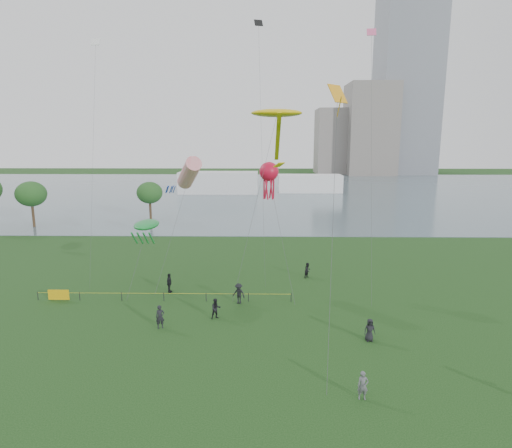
{
  "coord_description": "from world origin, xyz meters",
  "views": [
    {
      "loc": [
        0.61,
        -25.23,
        15.0
      ],
      "look_at": [
        0.0,
        10.0,
        8.0
      ],
      "focal_mm": 30.0,
      "sensor_mm": 36.0,
      "label": 1
    }
  ],
  "objects_px": {
    "fence": "(99,295)",
    "kite_stingray": "(277,114)",
    "kite_flyer": "(363,386)",
    "kite_octopus": "(269,172)"
  },
  "relations": [
    {
      "from": "kite_flyer",
      "to": "fence",
      "type": "bearing_deg",
      "value": 145.16
    },
    {
      "from": "kite_flyer",
      "to": "kite_octopus",
      "type": "distance_m",
      "value": 25.15
    },
    {
      "from": "kite_octopus",
      "to": "kite_stingray",
      "type": "bearing_deg",
      "value": -71.85
    },
    {
      "from": "fence",
      "to": "kite_stingray",
      "type": "bearing_deg",
      "value": 14.87
    },
    {
      "from": "fence",
      "to": "kite_stingray",
      "type": "xyz_separation_m",
      "value": [
        16.74,
        4.44,
        16.85
      ]
    },
    {
      "from": "fence",
      "to": "kite_stingray",
      "type": "distance_m",
      "value": 24.16
    },
    {
      "from": "kite_stingray",
      "to": "kite_octopus",
      "type": "height_order",
      "value": "kite_stingray"
    },
    {
      "from": "kite_octopus",
      "to": "kite_flyer",
      "type": "bearing_deg",
      "value": -74.12
    },
    {
      "from": "fence",
      "to": "kite_octopus",
      "type": "distance_m",
      "value": 20.65
    },
    {
      "from": "kite_flyer",
      "to": "kite_stingray",
      "type": "bearing_deg",
      "value": 103.88
    }
  ]
}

